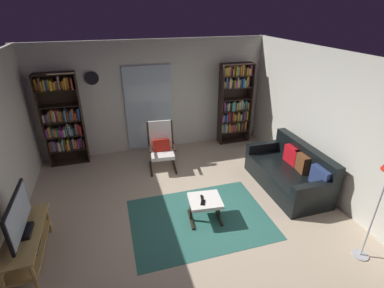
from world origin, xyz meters
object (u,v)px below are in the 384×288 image
(television, at_px, (19,217))
(lounge_armchair, at_px, (161,145))
(leather_sofa, at_px, (290,173))
(ottoman, at_px, (205,203))
(cell_phone, at_px, (203,203))
(wall_clock, at_px, (92,78))
(bookshelf_near_tv, at_px, (63,120))
(bookshelf_near_sofa, at_px, (235,102))
(tv_remote, at_px, (202,198))
(tv_stand, at_px, (27,243))

(television, relative_size, lounge_armchair, 0.93)
(leather_sofa, height_order, lounge_armchair, lounge_armchair)
(lounge_armchair, distance_m, ottoman, 1.98)
(lounge_armchair, xyz_separation_m, cell_phone, (0.28, -2.02, -0.13))
(television, distance_m, wall_clock, 3.37)
(television, xyz_separation_m, cell_phone, (2.54, 0.08, -0.38))
(lounge_armchair, bearing_deg, bookshelf_near_tv, 158.22)
(bookshelf_near_sofa, relative_size, leather_sofa, 1.14)
(leather_sofa, bearing_deg, bookshelf_near_sofa, 94.88)
(leather_sofa, xyz_separation_m, lounge_armchair, (-2.24, 1.51, 0.22))
(television, distance_m, tv_remote, 2.60)
(bookshelf_near_tv, xyz_separation_m, cell_phone, (2.26, -2.81, -0.62))
(wall_clock, bearing_deg, lounge_armchair, -36.78)
(wall_clock, bearing_deg, television, -108.22)
(tv_stand, height_order, television, television)
(tv_stand, bearing_deg, lounge_armchair, 42.88)
(bookshelf_near_sofa, height_order, wall_clock, bookshelf_near_sofa)
(bookshelf_near_tv, distance_m, leather_sofa, 4.85)
(lounge_armchair, height_order, wall_clock, wall_clock)
(television, height_order, leather_sofa, television)
(tv_stand, bearing_deg, bookshelf_near_sofa, 33.91)
(bookshelf_near_sofa, distance_m, lounge_armchair, 2.26)
(leather_sofa, height_order, wall_clock, wall_clock)
(ottoman, xyz_separation_m, cell_phone, (-0.06, -0.08, 0.08))
(ottoman, height_order, wall_clock, wall_clock)
(tv_stand, height_order, ottoman, tv_stand)
(bookshelf_near_tv, height_order, tv_remote, bookshelf_near_tv)
(lounge_armchair, relative_size, ottoman, 1.80)
(leather_sofa, bearing_deg, television, -172.53)
(ottoman, relative_size, cell_phone, 4.07)
(lounge_armchair, xyz_separation_m, wall_clock, (-1.26, 0.94, 1.32))
(bookshelf_near_sofa, distance_m, ottoman, 3.30)
(tv_stand, height_order, lounge_armchair, lounge_armchair)
(cell_phone, bearing_deg, ottoman, 74.64)
(ottoman, xyz_separation_m, tv_remote, (-0.04, 0.04, 0.08))
(cell_phone, bearing_deg, leather_sofa, 38.78)
(bookshelf_near_tv, bearing_deg, cell_phone, -51.24)
(television, height_order, bookshelf_near_sofa, bookshelf_near_sofa)
(tv_stand, height_order, wall_clock, wall_clock)
(tv_stand, relative_size, tv_remote, 8.53)
(ottoman, relative_size, wall_clock, 1.96)
(bookshelf_near_sofa, xyz_separation_m, lounge_armchair, (-2.05, -0.79, -0.53))
(bookshelf_near_sofa, relative_size, cell_phone, 14.44)
(bookshelf_near_sofa, relative_size, tv_remote, 14.03)
(television, bearing_deg, ottoman, 3.41)
(bookshelf_near_tv, bearing_deg, tv_remote, -49.76)
(bookshelf_near_tv, bearing_deg, wall_clock, 12.17)
(tv_stand, distance_m, tv_remote, 2.58)
(lounge_armchair, height_order, cell_phone, lounge_armchair)
(leather_sofa, height_order, ottoman, leather_sofa)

